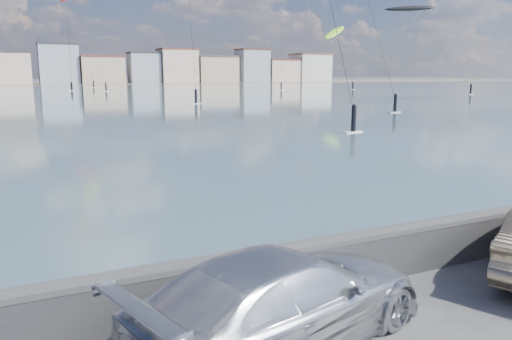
{
  "coord_description": "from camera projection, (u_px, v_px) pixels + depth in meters",
  "views": [
    {
      "loc": [
        -3.22,
        -4.87,
        4.13
      ],
      "look_at": [
        1.0,
        4.0,
        2.2
      ],
      "focal_mm": 35.0,
      "sensor_mm": 36.0,
      "label": 1
    }
  ],
  "objects": [
    {
      "name": "kitesurfer_8",
      "position": [
        334.0,
        33.0,
        130.19
      ],
      "size": [
        9.29,
        14.97,
        16.79
      ],
      "color": "#8CD826",
      "rests_on": "ground"
    },
    {
      "name": "kitesurfer_1",
      "position": [
        410.0,
        9.0,
        104.62
      ],
      "size": [
        9.61,
        20.37,
        18.17
      ],
      "color": "black",
      "rests_on": "ground"
    },
    {
      "name": "car_silver",
      "position": [
        284.0,
        298.0,
        7.56
      ],
      "size": [
        5.62,
        3.53,
        1.52
      ],
      "primitive_type": "imported",
      "rotation": [
        0.0,
        0.0,
        1.86
      ],
      "color": "silver",
      "rests_on": "ground"
    },
    {
      "name": "far_buildings",
      "position": [
        29.0,
        67.0,
        170.65
      ],
      "size": [
        240.79,
        13.26,
        14.6
      ],
      "color": "beige",
      "rests_on": "ground"
    },
    {
      "name": "bay_water",
      "position": [
        37.0,
        96.0,
        87.53
      ],
      "size": [
        500.0,
        177.0,
        0.0
      ],
      "primitive_type": "cube",
      "color": "#344D57",
      "rests_on": "ground"
    },
    {
      "name": "far_shore_strip",
      "position": [
        25.0,
        84.0,
        183.66
      ],
      "size": [
        500.0,
        60.0,
        0.0
      ],
      "primitive_type": "cube",
      "color": "#4C473D",
      "rests_on": "ground"
    },
    {
      "name": "seawall",
      "position": [
        236.0,
        278.0,
        8.75
      ],
      "size": [
        400.0,
        0.36,
        1.08
      ],
      "color": "#28282B",
      "rests_on": "ground"
    }
  ]
}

